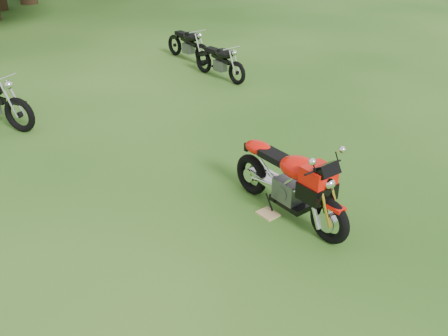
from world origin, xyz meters
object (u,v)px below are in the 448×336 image
Objects in this scene: plywood_board at (268,214)px; vintage_moto_b at (220,60)px; sport_motorcycle at (289,176)px; vintage_moto_d at (188,43)px.

plywood_board is 5.98m from vintage_moto_b.
sport_motorcycle is 7.08× the size of plywood_board.
sport_motorcycle reaches higher than vintage_moto_b.
plywood_board is 7.65m from vintage_moto_d.
vintage_moto_d reaches higher than plywood_board.
plywood_board is 0.16× the size of vintage_moto_d.
vintage_moto_d is at bearing 140.27° from plywood_board.
sport_motorcycle is at bearing -25.97° from vintage_moto_d.
vintage_moto_d is (-6.06, 4.72, -0.14)m from sport_motorcycle.
vintage_moto_b is (-4.43, 4.04, -0.15)m from sport_motorcycle.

